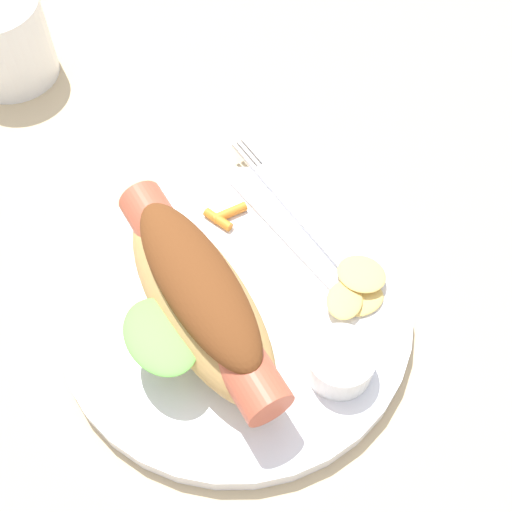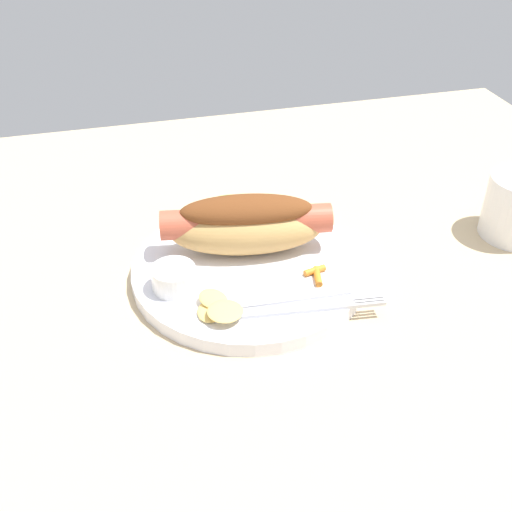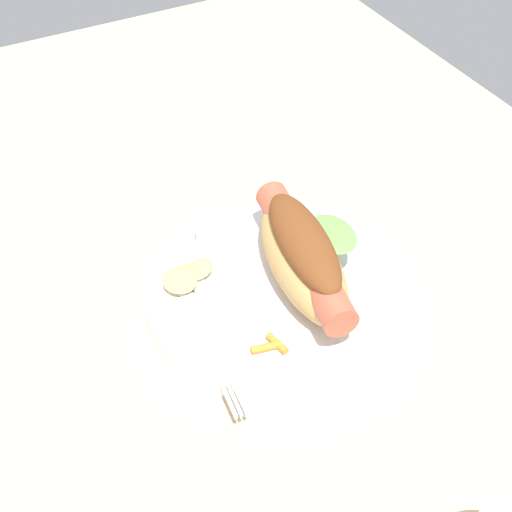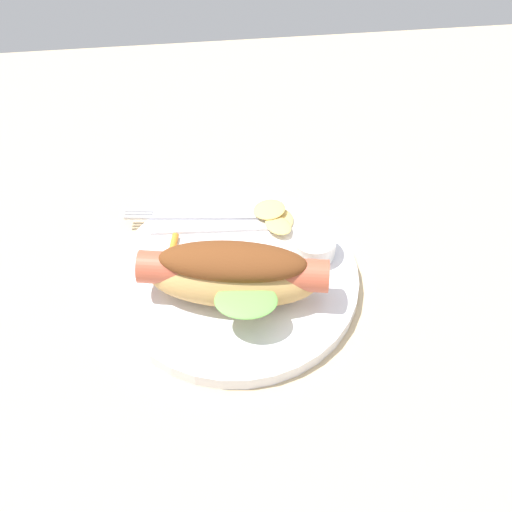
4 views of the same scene
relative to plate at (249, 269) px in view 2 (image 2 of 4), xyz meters
The scene contains 8 objects.
ground_plane 3.96cm from the plate, 10.61° to the left, with size 120.00×90.00×1.80cm, color tan.
plate is the anchor object (origin of this frame).
hot_dog 5.06cm from the plate, 99.10° to the right, with size 18.89×10.78×6.75cm.
sauce_ramekin 8.91cm from the plate, 14.19° to the left, with size 4.56×4.56×2.50cm, color white.
fork 9.23cm from the plate, 107.50° to the left, with size 17.20×3.04×0.40cm.
knife 7.10cm from the plate, 104.00° to the left, with size 14.25×1.40×0.36cm, color silver.
chips_pile 8.82cm from the plate, 55.27° to the left, with size 5.10×6.50×1.39cm.
carrot_garnish 7.64cm from the plate, 147.52° to the left, with size 2.53×3.12×0.73cm.
Camera 2 is at (9.36, 51.73, 41.44)cm, focal length 43.20 mm.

